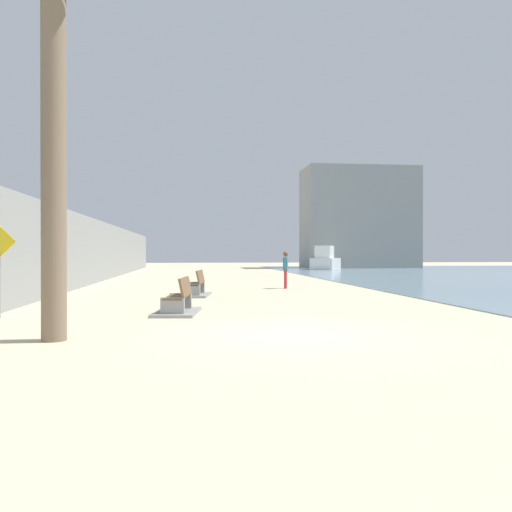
{
  "coord_description": "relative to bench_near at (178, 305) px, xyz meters",
  "views": [
    {
      "loc": [
        -1.98,
        -10.44,
        1.63
      ],
      "look_at": [
        1.11,
        15.29,
        1.48
      ],
      "focal_mm": 37.45,
      "sensor_mm": 36.0,
      "label": 1
    }
  ],
  "objects": [
    {
      "name": "boat_far_left",
      "position": [
        13.34,
        36.48,
        0.64
      ],
      "size": [
        4.09,
        5.54,
        2.29
      ],
      "color": "white",
      "rests_on": "water_bay"
    },
    {
      "name": "bench_far",
      "position": [
        0.49,
        5.86,
        0.0
      ],
      "size": [
        1.38,
        2.23,
        0.98
      ],
      "color": "gray",
      "rests_on": "ground"
    },
    {
      "name": "seawall",
      "position": [
        -5.14,
        13.98,
        1.49
      ],
      "size": [
        0.8,
        64.0,
        3.44
      ],
      "primitive_type": "cube",
      "color": "gray",
      "rests_on": "ground"
    },
    {
      "name": "bench_near",
      "position": [
        0.0,
        0.0,
        0.0
      ],
      "size": [
        1.36,
        2.22,
        0.98
      ],
      "color": "gray",
      "rests_on": "ground"
    },
    {
      "name": "person_walking",
      "position": [
        4.63,
        9.62,
        0.75
      ],
      "size": [
        0.28,
        0.5,
        1.69
      ],
      "color": "#B22D33",
      "rests_on": "ground"
    },
    {
      "name": "ground_plane",
      "position": [
        2.36,
        13.98,
        -0.23
      ],
      "size": [
        120.0,
        120.0,
        0.0
      ],
      "primitive_type": "plane",
      "color": "beige"
    },
    {
      "name": "harbor_building",
      "position": [
        18.44,
        41.98,
        5.18
      ],
      "size": [
        12.0,
        6.0,
        10.83
      ],
      "primitive_type": "cube",
      "color": "gray",
      "rests_on": "ground"
    }
  ]
}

